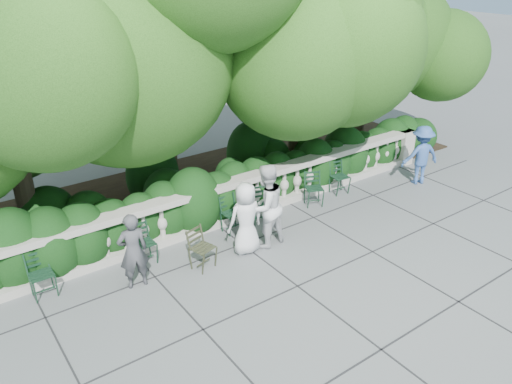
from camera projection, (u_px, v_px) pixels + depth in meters
ground at (285, 254)px, 10.14m from camera, size 90.00×90.00×0.00m
balustrade at (235, 200)px, 11.24m from camera, size 12.00×0.44×1.00m
shrub_hedge at (209, 200)px, 12.33m from camera, size 15.00×2.60×1.70m
tree_canopy at (223, 30)px, 11.12m from camera, size 15.04×6.52×6.78m
chair_a at (48, 300)px, 8.79m from camera, size 0.44×0.48×0.84m
chair_b at (149, 266)px, 9.73m from camera, size 0.45×0.49×0.84m
chair_c at (237, 234)px, 10.85m from camera, size 0.46×0.50×0.84m
chair_d at (262, 225)px, 11.20m from camera, size 0.55×0.58×0.84m
chair_e at (315, 208)px, 11.96m from camera, size 0.60×0.62×0.84m
chair_f at (342, 195)px, 12.59m from camera, size 0.49×0.53×0.84m
chair_weathered at (209, 270)px, 9.61m from camera, size 0.56×0.58×0.84m
person_businessman at (246, 218)px, 9.89m from camera, size 0.78×0.55×1.52m
person_woman_grey at (133, 251)px, 8.86m from camera, size 0.58×0.41×1.47m
person_casual_man at (266, 206)px, 10.08m from camera, size 0.94×0.77×1.79m
person_older_blue at (421, 155)px, 12.94m from camera, size 1.15×0.90×1.56m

